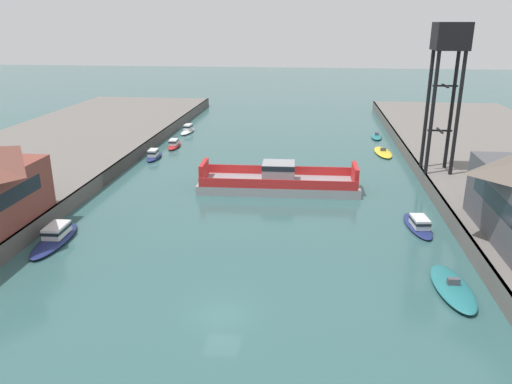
{
  "coord_description": "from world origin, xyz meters",
  "views": [
    {
      "loc": [
        5.87,
        -29.65,
        19.42
      ],
      "look_at": [
        0.0,
        20.85,
        2.0
      ],
      "focal_mm": 34.93,
      "sensor_mm": 36.0,
      "label": 1
    }
  ],
  "objects_px": {
    "chain_ferry": "(278,181)",
    "moored_boat_near_right": "(377,136)",
    "moored_boat_near_left": "(453,288)",
    "crane_tower": "(449,53)",
    "moored_boat_upstream_b": "(418,224)",
    "moored_boat_far_left": "(383,152)",
    "moored_boat_upstream_a": "(154,155)",
    "moored_boat_mid_left": "(188,130)",
    "moored_boat_far_right": "(174,144)",
    "moored_boat_mid_right": "(55,236)"
  },
  "relations": [
    {
      "from": "chain_ferry",
      "to": "moored_boat_near_right",
      "type": "distance_m",
      "value": 34.23
    },
    {
      "from": "moored_boat_near_left",
      "to": "moored_boat_near_right",
      "type": "relative_size",
      "value": 1.38
    },
    {
      "from": "crane_tower",
      "to": "moored_boat_near_left",
      "type": "bearing_deg",
      "value": -99.19
    },
    {
      "from": "moored_boat_upstream_b",
      "to": "crane_tower",
      "type": "relative_size",
      "value": 0.4
    },
    {
      "from": "moored_boat_upstream_b",
      "to": "moored_boat_near_left",
      "type": "bearing_deg",
      "value": -88.74
    },
    {
      "from": "moored_boat_near_right",
      "to": "moored_boat_far_left",
      "type": "height_order",
      "value": "moored_boat_near_right"
    },
    {
      "from": "moored_boat_upstream_a",
      "to": "moored_boat_near_left",
      "type": "bearing_deg",
      "value": -45.45
    },
    {
      "from": "moored_boat_near_left",
      "to": "moored_boat_mid_left",
      "type": "bearing_deg",
      "value": 122.34
    },
    {
      "from": "moored_boat_near_right",
      "to": "moored_boat_far_right",
      "type": "height_order",
      "value": "moored_boat_far_right"
    },
    {
      "from": "moored_boat_far_left",
      "to": "moored_boat_upstream_a",
      "type": "bearing_deg",
      "value": -168.5
    },
    {
      "from": "moored_boat_mid_right",
      "to": "chain_ferry",
      "type": "bearing_deg",
      "value": 42.13
    },
    {
      "from": "moored_boat_upstream_a",
      "to": "moored_boat_near_right",
      "type": "bearing_deg",
      "value": 27.7
    },
    {
      "from": "chain_ferry",
      "to": "crane_tower",
      "type": "bearing_deg",
      "value": 13.18
    },
    {
      "from": "chain_ferry",
      "to": "moored_boat_upstream_b",
      "type": "bearing_deg",
      "value": -35.45
    },
    {
      "from": "moored_boat_near_left",
      "to": "moored_boat_far_left",
      "type": "height_order",
      "value": "moored_boat_near_left"
    },
    {
      "from": "crane_tower",
      "to": "moored_boat_mid_left",
      "type": "bearing_deg",
      "value": 145.35
    },
    {
      "from": "moored_boat_far_left",
      "to": "moored_boat_upstream_a",
      "type": "relative_size",
      "value": 1.33
    },
    {
      "from": "moored_boat_near_left",
      "to": "moored_boat_upstream_a",
      "type": "bearing_deg",
      "value": 134.55
    },
    {
      "from": "moored_boat_near_right",
      "to": "moored_boat_mid_left",
      "type": "xyz_separation_m",
      "value": [
        -34.2,
        0.35,
        0.32
      ]
    },
    {
      "from": "moored_boat_far_right",
      "to": "moored_boat_far_left",
      "type": "bearing_deg",
      "value": -0.56
    },
    {
      "from": "moored_boat_upstream_a",
      "to": "moored_boat_upstream_b",
      "type": "distance_m",
      "value": 41.18
    },
    {
      "from": "crane_tower",
      "to": "moored_boat_far_left",
      "type": "bearing_deg",
      "value": 106.46
    },
    {
      "from": "moored_boat_near_right",
      "to": "moored_boat_upstream_b",
      "type": "xyz_separation_m",
      "value": [
        -0.5,
        -41.12,
        0.25
      ]
    },
    {
      "from": "moored_boat_near_left",
      "to": "moored_boat_near_right",
      "type": "bearing_deg",
      "value": 89.75
    },
    {
      "from": "moored_boat_mid_left",
      "to": "moored_boat_far_right",
      "type": "bearing_deg",
      "value": -87.29
    },
    {
      "from": "moored_boat_near_left",
      "to": "moored_boat_mid_left",
      "type": "xyz_separation_m",
      "value": [
        -33.96,
        53.63,
        0.25
      ]
    },
    {
      "from": "moored_boat_far_right",
      "to": "moored_boat_mid_left",
      "type": "bearing_deg",
      "value": 92.71
    },
    {
      "from": "chain_ferry",
      "to": "moored_boat_near_right",
      "type": "bearing_deg",
      "value": 63.72
    },
    {
      "from": "moored_boat_mid_left",
      "to": "moored_boat_near_right",
      "type": "bearing_deg",
      "value": -0.58
    },
    {
      "from": "moored_boat_upstream_a",
      "to": "moored_boat_far_left",
      "type": "bearing_deg",
      "value": 11.5
    },
    {
      "from": "crane_tower",
      "to": "moored_boat_upstream_b",
      "type": "bearing_deg",
      "value": -107.3
    },
    {
      "from": "moored_boat_mid_left",
      "to": "crane_tower",
      "type": "height_order",
      "value": "crane_tower"
    },
    {
      "from": "moored_boat_near_left",
      "to": "moored_boat_near_right",
      "type": "distance_m",
      "value": 53.29
    },
    {
      "from": "moored_boat_far_left",
      "to": "crane_tower",
      "type": "relative_size",
      "value": 0.43
    },
    {
      "from": "moored_boat_mid_right",
      "to": "moored_boat_upstream_a",
      "type": "relative_size",
      "value": 1.46
    },
    {
      "from": "moored_boat_near_right",
      "to": "moored_boat_upstream_b",
      "type": "height_order",
      "value": "moored_boat_upstream_b"
    },
    {
      "from": "moored_boat_near_right",
      "to": "moored_boat_far_left",
      "type": "distance_m",
      "value": 11.23
    },
    {
      "from": "moored_boat_near_left",
      "to": "moored_boat_far_left",
      "type": "xyz_separation_m",
      "value": [
        -0.02,
        42.06,
        -0.08
      ]
    },
    {
      "from": "moored_boat_near_right",
      "to": "moored_boat_far_right",
      "type": "bearing_deg",
      "value": -162.06
    },
    {
      "from": "chain_ferry",
      "to": "moored_boat_upstream_b",
      "type": "distance_m",
      "value": 17.99
    },
    {
      "from": "moored_boat_near_right",
      "to": "moored_boat_upstream_b",
      "type": "distance_m",
      "value": 41.12
    },
    {
      "from": "chain_ferry",
      "to": "moored_boat_far_left",
      "type": "distance_m",
      "value": 24.52
    },
    {
      "from": "moored_boat_near_right",
      "to": "moored_boat_far_left",
      "type": "relative_size",
      "value": 0.74
    },
    {
      "from": "moored_boat_near_right",
      "to": "crane_tower",
      "type": "height_order",
      "value": "crane_tower"
    },
    {
      "from": "chain_ferry",
      "to": "moored_boat_upstream_a",
      "type": "height_order",
      "value": "chain_ferry"
    },
    {
      "from": "moored_boat_upstream_a",
      "to": "moored_boat_mid_right",
      "type": "bearing_deg",
      "value": -89.73
    },
    {
      "from": "moored_boat_near_right",
      "to": "moored_boat_mid_left",
      "type": "relative_size",
      "value": 0.94
    },
    {
      "from": "moored_boat_upstream_a",
      "to": "chain_ferry",
      "type": "bearing_deg",
      "value": -32.43
    },
    {
      "from": "moored_boat_mid_left",
      "to": "moored_boat_near_left",
      "type": "bearing_deg",
      "value": -57.66
    },
    {
      "from": "moored_boat_near_right",
      "to": "moored_boat_near_left",
      "type": "bearing_deg",
      "value": -90.25
    }
  ]
}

